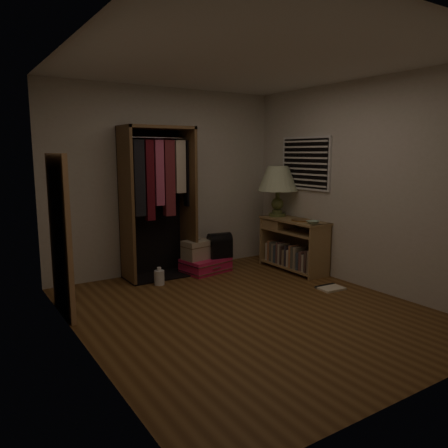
{
  "coord_description": "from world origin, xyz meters",
  "views": [
    {
      "loc": [
        -2.69,
        -3.68,
        1.71
      ],
      "look_at": [
        0.3,
        0.95,
        0.8
      ],
      "focal_mm": 35.0,
      "sensor_mm": 36.0,
      "label": 1
    }
  ],
  "objects": [
    {
      "name": "ground",
      "position": [
        0.0,
        0.0,
        0.0
      ],
      "size": [
        4.0,
        4.0,
        0.0
      ],
      "primitive_type": "plane",
      "color": "brown",
      "rests_on": "ground"
    },
    {
      "name": "room_walls",
      "position": [
        0.08,
        0.04,
        1.5
      ],
      "size": [
        3.52,
        4.02,
        2.6
      ],
      "color": "beige",
      "rests_on": "ground"
    },
    {
      "name": "console_bookshelf",
      "position": [
        1.53,
        1.04,
        0.39
      ],
      "size": [
        0.42,
        1.12,
        0.75
      ],
      "color": "#9A784A",
      "rests_on": "ground"
    },
    {
      "name": "open_wardrobe",
      "position": [
        -0.22,
        1.77,
        1.2
      ],
      "size": [
        1.0,
        0.5,
        2.05
      ],
      "color": "brown",
      "rests_on": "ground"
    },
    {
      "name": "floor_mirror",
      "position": [
        -1.7,
        1.0,
        0.85
      ],
      "size": [
        0.06,
        0.8,
        1.7
      ],
      "color": "tan",
      "rests_on": "ground"
    },
    {
      "name": "pink_suitcase",
      "position": [
        0.4,
        1.6,
        0.1
      ],
      "size": [
        0.74,
        0.59,
        0.2
      ],
      "rotation": [
        0.0,
        0.0,
        0.18
      ],
      "color": "#D91A50",
      "rests_on": "ground"
    },
    {
      "name": "train_case",
      "position": [
        0.28,
        1.63,
        0.34
      ],
      "size": [
        0.44,
        0.34,
        0.29
      ],
      "rotation": [
        0.0,
        0.0,
        0.18
      ],
      "color": "tan",
      "rests_on": "pink_suitcase"
    },
    {
      "name": "black_bag",
      "position": [
        0.61,
        1.55,
        0.39
      ],
      "size": [
        0.35,
        0.26,
        0.36
      ],
      "rotation": [
        0.0,
        0.0,
        -0.14
      ],
      "color": "black",
      "rests_on": "pink_suitcase"
    },
    {
      "name": "table_lamp",
      "position": [
        1.54,
        1.38,
        1.3
      ],
      "size": [
        0.74,
        0.74,
        0.75
      ],
      "rotation": [
        0.0,
        0.0,
        -0.27
      ],
      "color": "#4B572A",
      "rests_on": "console_bookshelf"
    },
    {
      "name": "brass_tray",
      "position": [
        1.54,
        0.85,
        0.76
      ],
      "size": [
        0.33,
        0.33,
        0.02
      ],
      "rotation": [
        0.0,
        0.0,
        0.26
      ],
      "color": "#B07D43",
      "rests_on": "console_bookshelf"
    },
    {
      "name": "ceramic_bowl",
      "position": [
        1.49,
        0.57,
        0.77
      ],
      "size": [
        0.19,
        0.19,
        0.04
      ],
      "primitive_type": "imported",
      "rotation": [
        0.0,
        0.0,
        -0.11
      ],
      "color": "#9EBDA4",
      "rests_on": "console_bookshelf"
    },
    {
      "name": "white_jug",
      "position": [
        -0.42,
        1.39,
        0.1
      ],
      "size": [
        0.15,
        0.15,
        0.23
      ],
      "rotation": [
        0.0,
        0.0,
        0.11
      ],
      "color": "silver",
      "rests_on": "ground"
    },
    {
      "name": "floor_book",
      "position": [
        1.32,
        0.06,
        0.01
      ],
      "size": [
        0.32,
        0.27,
        0.03
      ],
      "rotation": [
        0.0,
        0.0,
        -0.07
      ],
      "color": "#F3EACD",
      "rests_on": "ground"
    }
  ]
}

